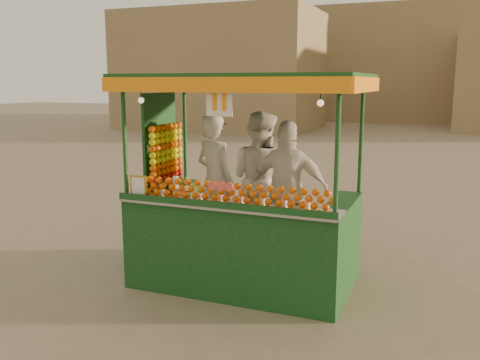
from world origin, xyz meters
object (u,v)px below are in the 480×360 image
at_px(juice_cart, 238,218).
at_px(vendor_middle, 260,179).
at_px(vendor_left, 215,182).
at_px(vendor_right, 288,190).

xyz_separation_m(juice_cart, vendor_middle, (0.04, 0.68, 0.36)).
bearing_deg(vendor_left, vendor_right, -156.85).
height_order(vendor_left, vendor_middle, vendor_middle).
relative_size(juice_cart, vendor_right, 1.64).
height_order(juice_cart, vendor_middle, juice_cart).
relative_size(juice_cart, vendor_left, 1.58).
xyz_separation_m(juice_cart, vendor_right, (0.52, 0.36, 0.31)).
xyz_separation_m(vendor_left, vendor_right, (0.97, -0.01, -0.03)).
bearing_deg(vendor_middle, juice_cart, 106.28).
bearing_deg(vendor_right, vendor_middle, -43.95).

